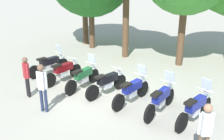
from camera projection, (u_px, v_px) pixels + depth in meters
The scene contains 11 objects.
ground_plane at pixel (106, 95), 10.59m from camera, with size 80.00×80.00×0.00m, color #ADA899.
motorcycle_0 at pixel (49, 64), 12.59m from camera, with size 0.85×2.12×1.37m.
motorcycle_1 at pixel (63, 71), 11.71m from camera, with size 0.71×2.18×0.99m.
motorcycle_2 at pixel (83, 77), 11.05m from camera, with size 0.62×2.19×1.37m.
motorcycle_3 at pixel (107, 83), 10.48m from camera, with size 0.85×2.13×0.99m.
motorcycle_4 at pixel (132, 90), 9.77m from camera, with size 0.76×2.16×1.37m.
motorcycle_5 at pixel (161, 99), 9.08m from camera, with size 0.67×2.18×1.37m.
motorcycle_6 at pixel (195, 108), 8.48m from camera, with size 0.85×2.13×1.37m.
person_0 at pixel (42, 84), 8.96m from camera, with size 0.41×0.27×1.75m.
person_1 at pixel (205, 129), 6.50m from camera, with size 0.38×0.30×1.66m.
person_2 at pixel (26, 74), 10.15m from camera, with size 0.39×0.29×1.63m.
Camera 1 is at (4.65, -8.41, 4.58)m, focal length 42.24 mm.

